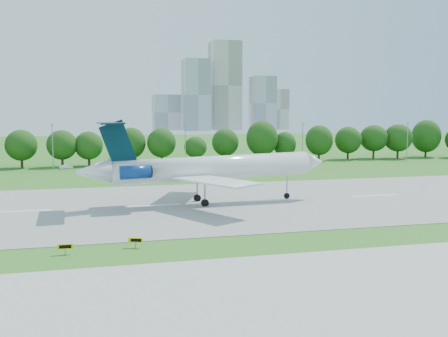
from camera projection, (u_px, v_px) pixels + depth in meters
ground at (176, 245)px, 56.37m from camera, size 600.00×600.00×0.00m
runway at (153, 206)px, 80.47m from camera, size 400.00×45.00×0.08m
taxiway at (210, 303)px, 39.00m from camera, size 400.00×23.00×0.08m
tree_line at (128, 144)px, 144.42m from camera, size 288.40×8.40×10.40m
light_poles at (121, 145)px, 134.16m from camera, size 175.90×0.25×12.19m
skyline at (221, 97)px, 453.87m from camera, size 127.00×52.00×80.00m
airliner at (201, 167)px, 81.62m from camera, size 42.26×30.78×13.97m
taxi_sign_left at (136, 240)px, 55.27m from camera, size 1.63×0.67×1.16m
taxi_sign_centre at (65, 247)px, 52.60m from camera, size 1.65×0.25×1.16m
service_vehicle_a at (66, 167)px, 134.43m from camera, size 3.65×2.02×1.14m
service_vehicle_b at (126, 170)px, 127.58m from camera, size 3.44×2.40×1.09m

